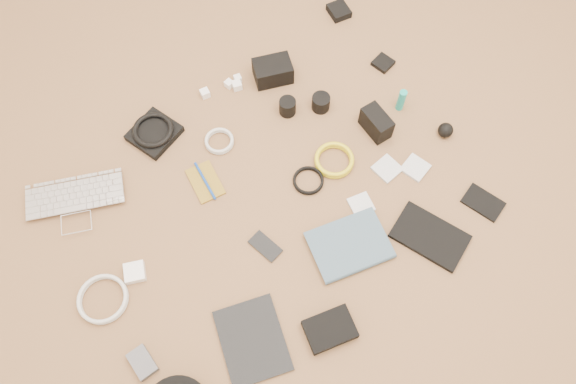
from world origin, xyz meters
TOP-DOWN VIEW (x-y plane):
  - laptop at (-0.54, 0.36)m, footprint 0.39×0.34m
  - headphone_pouch at (-0.19, 0.45)m, footprint 0.19×0.19m
  - headphones at (-0.19, 0.45)m, footprint 0.17×0.17m
  - charger_a at (0.05, 0.49)m, footprint 0.04×0.04m
  - charger_b at (0.15, 0.47)m, footprint 0.03×0.03m
  - charger_c at (0.19, 0.47)m, footprint 0.03×0.03m
  - charger_d at (0.17, 0.45)m, footprint 0.04×0.04m
  - dslr_camera at (0.30, 0.40)m, footprint 0.16×0.14m
  - lens_pouch at (0.70, 0.50)m, footprint 0.09×0.10m
  - notebook_olive at (-0.15, 0.19)m, footprint 0.11×0.16m
  - pen_blue at (-0.15, 0.19)m, footprint 0.03×0.16m
  - cable_white_a at (-0.02, 0.29)m, footprint 0.13×0.13m
  - lens_a at (0.25, 0.25)m, footprint 0.08×0.08m
  - lens_b at (0.36, 0.19)m, footprint 0.08×0.08m
  - card_reader at (0.67, 0.20)m, footprint 0.08×0.08m
  - power_brick at (-0.50, 0.05)m, footprint 0.08×0.08m
  - cable_white_b at (-0.63, 0.03)m, footprint 0.21×0.21m
  - cable_black at (0.14, -0.02)m, footprint 0.11×0.11m
  - cable_yellow at (0.26, -0.02)m, footprint 0.17×0.17m
  - flash at (0.46, -0.00)m, footprint 0.07×0.12m
  - lens_cleaner at (0.59, 0.01)m, footprint 0.03×0.03m
  - battery_charger at (-0.63, -0.20)m, footprint 0.06×0.09m
  - tablet at (-0.33, -0.35)m, footprint 0.26×0.29m
  - phone at (-0.12, -0.13)m, footprint 0.08×0.12m
  - filter_case_left at (0.22, -0.20)m, footprint 0.09×0.09m
  - filter_case_mid at (0.38, -0.15)m, footprint 0.09×0.09m
  - filter_case_right at (0.47, -0.21)m, footprint 0.10×0.10m
  - air_blower at (0.64, -0.17)m, footprint 0.05×0.05m
  - drive_case at (-0.12, -0.46)m, footprint 0.17×0.14m
  - paperback at (0.07, -0.38)m, footprint 0.29×0.24m
  - notebook_black_a at (0.33, -0.42)m, footprint 0.22×0.27m
  - notebook_black_b at (0.56, -0.44)m, footprint 0.12×0.15m

SIDE VIEW (x-z plane):
  - notebook_olive at x=-0.15m, z-range 0.00..0.01m
  - phone at x=-0.12m, z-range 0.00..0.01m
  - cable_black at x=0.14m, z-range 0.00..0.01m
  - filter_case_left at x=0.22m, z-range 0.00..0.01m
  - notebook_black_b at x=0.56m, z-range 0.00..0.01m
  - tablet at x=-0.33m, z-range 0.00..0.01m
  - filter_case_right at x=0.47m, z-range 0.00..0.01m
  - filter_case_mid at x=0.38m, z-range 0.00..0.01m
  - cable_white_a at x=-0.02m, z-range 0.00..0.01m
  - cable_white_b at x=-0.63m, z-range 0.00..0.01m
  - cable_yellow at x=0.26m, z-range 0.00..0.02m
  - notebook_black_a at x=0.33m, z-range 0.00..0.02m
  - card_reader at x=0.67m, z-range 0.00..0.02m
  - charger_c at x=0.19m, z-range 0.00..0.02m
  - paperback at x=0.07m, z-range 0.00..0.02m
  - pen_blue at x=-0.15m, z-range 0.01..0.02m
  - battery_charger at x=-0.63m, z-range 0.00..0.03m
  - laptop at x=-0.54m, z-range 0.00..0.03m
  - charger_b at x=0.15m, z-range 0.00..0.03m
  - power_brick at x=-0.50m, z-range 0.00..0.03m
  - headphone_pouch at x=-0.19m, z-range 0.00..0.03m
  - charger_a at x=0.05m, z-range 0.00..0.03m
  - lens_pouch at x=0.70m, z-range 0.00..0.03m
  - charger_d at x=0.17m, z-range 0.00..0.03m
  - drive_case at x=-0.12m, z-range 0.00..0.04m
  - air_blower at x=0.64m, z-range 0.00..0.05m
  - lens_b at x=0.36m, z-range 0.00..0.06m
  - lens_a at x=0.25m, z-range 0.00..0.06m
  - headphones at x=-0.19m, z-range 0.03..0.05m
  - dslr_camera at x=0.30m, z-range 0.00..0.08m
  - flash at x=0.46m, z-range 0.00..0.09m
  - lens_cleaner at x=0.59m, z-range 0.00..0.10m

